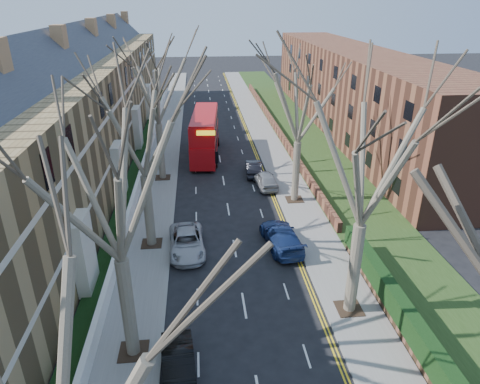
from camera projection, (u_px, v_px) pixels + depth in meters
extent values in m
cube|color=slate|center=(166.00, 143.00, 50.53)|extent=(3.00, 102.00, 0.12)
cube|color=slate|center=(267.00, 140.00, 51.62)|extent=(3.00, 102.00, 0.12)
cube|color=olive|center=(75.00, 121.00, 40.54)|extent=(9.00, 78.00, 10.00)
cube|color=#31333D|center=(64.00, 56.00, 38.05)|extent=(4.67, 78.00, 4.67)
cube|color=beige|center=(124.00, 135.00, 41.56)|extent=(0.12, 78.00, 0.35)
cube|color=beige|center=(120.00, 99.00, 40.11)|extent=(0.12, 78.00, 0.35)
cube|color=brown|center=(352.00, 90.00, 54.23)|extent=(8.00, 54.00, 10.00)
cube|color=brown|center=(275.00, 126.00, 55.18)|extent=(0.35, 54.00, 0.90)
cube|color=black|center=(446.00, 378.00, 17.76)|extent=(0.70, 24.00, 1.20)
cube|color=white|center=(145.00, 162.00, 42.91)|extent=(0.30, 78.00, 1.00)
cube|color=#213814|center=(303.00, 138.00, 51.99)|extent=(6.00, 102.00, 0.06)
cylinder|color=brown|center=(128.00, 308.00, 19.57)|extent=(0.64, 0.64, 5.25)
cube|color=#2D2116|center=(134.00, 351.00, 20.66)|extent=(1.40, 1.40, 0.05)
cylinder|color=brown|center=(149.00, 211.00, 28.66)|extent=(0.64, 0.64, 5.07)
cube|color=#2D2116|center=(152.00, 243.00, 29.71)|extent=(1.40, 1.40, 0.05)
cylinder|color=brown|center=(161.00, 151.00, 39.49)|extent=(0.60, 0.60, 5.25)
cube|color=#2D2116|center=(163.00, 177.00, 40.57)|extent=(1.40, 1.40, 0.05)
cylinder|color=brown|center=(354.00, 269.00, 22.42)|extent=(0.64, 0.64, 5.25)
cube|color=#2D2116|center=(349.00, 308.00, 23.50)|extent=(1.40, 1.40, 0.05)
cylinder|color=brown|center=(296.00, 172.00, 35.13)|extent=(0.60, 0.60, 5.07)
cube|color=#2D2116|center=(294.00, 199.00, 36.17)|extent=(1.40, 1.40, 0.05)
cube|color=#A60B0F|center=(205.00, 143.00, 45.95)|extent=(3.37, 11.13, 2.19)
cube|color=#A60B0F|center=(205.00, 124.00, 45.08)|extent=(3.33, 10.58, 1.99)
cube|color=black|center=(205.00, 139.00, 45.76)|extent=(3.32, 10.25, 0.90)
cube|color=black|center=(205.00, 123.00, 45.04)|extent=(3.30, 10.04, 0.90)
imported|color=black|center=(179.00, 367.00, 19.08)|extent=(1.81, 4.26, 1.37)
imported|color=#A8A8AD|center=(187.00, 242.00, 28.78)|extent=(2.58, 5.12, 1.39)
imported|color=navy|center=(282.00, 236.00, 29.36)|extent=(2.68, 5.43, 1.52)
imported|color=gray|center=(265.00, 179.00, 38.65)|extent=(2.07, 4.39, 1.45)
imported|color=black|center=(254.00, 168.00, 41.36)|extent=(1.74, 4.22, 1.36)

